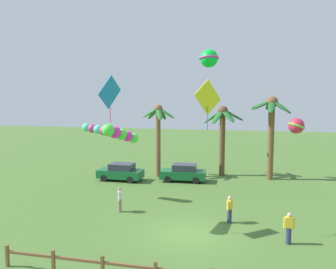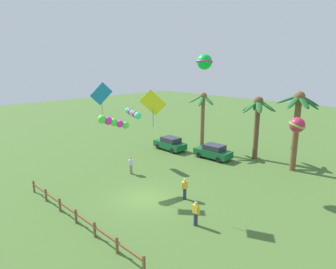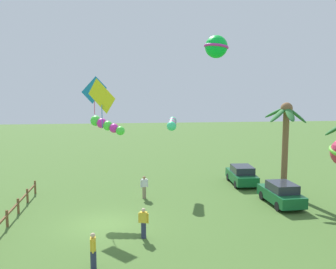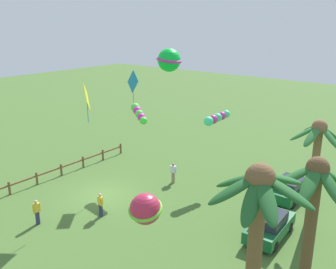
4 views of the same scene
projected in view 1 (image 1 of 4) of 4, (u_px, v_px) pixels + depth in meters
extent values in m
plane|color=#476B2D|center=(187.00, 234.00, 18.50)|extent=(120.00, 120.00, 0.00)
cylinder|color=brown|center=(158.00, 143.00, 31.67)|extent=(0.45, 0.45, 6.23)
ellipsoid|color=#2D7033|center=(166.00, 113.00, 31.10)|extent=(1.73, 0.73, 1.11)
ellipsoid|color=#2D7033|center=(162.00, 114.00, 32.00)|extent=(0.88, 1.62, 1.32)
ellipsoid|color=#2D7033|center=(153.00, 113.00, 31.95)|extent=(1.57, 1.38, 1.25)
ellipsoid|color=#2D7033|center=(150.00, 113.00, 30.93)|extent=(1.55, 1.59, 1.04)
ellipsoid|color=#2D7033|center=(159.00, 114.00, 30.64)|extent=(1.08, 1.70, 1.21)
sphere|color=brown|center=(158.00, 109.00, 31.34)|extent=(0.85, 0.85, 0.85)
cylinder|color=brown|center=(271.00, 141.00, 30.49)|extent=(0.55, 0.55, 6.86)
ellipsoid|color=#1E5623|center=(282.00, 107.00, 30.14)|extent=(1.89, 0.92, 1.34)
ellipsoid|color=#1E5623|center=(280.00, 106.00, 30.56)|extent=(1.82, 1.66, 1.17)
ellipsoid|color=#1E5623|center=(270.00, 105.00, 31.06)|extent=(0.86, 2.01, 1.08)
ellipsoid|color=#1E5623|center=(261.00, 104.00, 30.72)|extent=(2.04, 1.35, 0.93)
ellipsoid|color=#1E5623|center=(262.00, 105.00, 30.04)|extent=(2.04, 1.20, 1.03)
ellipsoid|color=#1E5623|center=(271.00, 106.00, 29.33)|extent=(0.75, 1.93, 1.21)
ellipsoid|color=#1E5623|center=(281.00, 106.00, 29.44)|extent=(1.81, 1.68, 1.18)
sphere|color=brown|center=(272.00, 102.00, 30.12)|extent=(1.04, 1.04, 1.04)
cylinder|color=brown|center=(222.00, 143.00, 32.09)|extent=(0.51, 0.51, 6.02)
ellipsoid|color=#236028|center=(233.00, 115.00, 31.64)|extent=(2.01, 0.68, 1.21)
ellipsoid|color=#236028|center=(228.00, 116.00, 32.42)|extent=(1.52, 1.90, 1.41)
ellipsoid|color=#236028|center=(217.00, 116.00, 32.55)|extent=(1.64, 1.76, 1.51)
ellipsoid|color=#236028|center=(213.00, 116.00, 31.97)|extent=(1.87, 0.68, 1.47)
ellipsoid|color=#236028|center=(218.00, 117.00, 31.17)|extent=(1.39, 1.92, 1.44)
ellipsoid|color=#236028|center=(228.00, 116.00, 30.96)|extent=(1.62, 1.94, 1.27)
sphere|color=brown|center=(223.00, 111.00, 31.76)|extent=(0.98, 0.98, 0.98)
cube|color=brown|center=(7.00, 256.00, 14.88)|extent=(0.12, 0.12, 0.95)
cube|color=brown|center=(53.00, 261.00, 14.39)|extent=(0.12, 0.12, 0.95)
cube|color=brown|center=(103.00, 267.00, 13.89)|extent=(0.12, 0.12, 0.95)
cube|color=brown|center=(155.00, 269.00, 13.38)|extent=(13.31, 0.09, 0.11)
cube|color=#145B2D|center=(183.00, 174.00, 30.08)|extent=(3.98, 1.89, 0.70)
cube|color=#282D38|center=(185.00, 167.00, 29.99)|extent=(2.10, 1.60, 0.56)
cylinder|color=black|center=(168.00, 179.00, 29.56)|extent=(0.61, 0.21, 0.60)
cylinder|color=black|center=(171.00, 175.00, 31.09)|extent=(0.61, 0.21, 0.60)
cylinder|color=black|center=(196.00, 180.00, 29.13)|extent=(0.61, 0.21, 0.60)
cylinder|color=black|center=(198.00, 176.00, 30.66)|extent=(0.61, 0.21, 0.60)
cube|color=#145B2D|center=(120.00, 174.00, 30.38)|extent=(3.95, 1.82, 0.70)
cube|color=#282D38|center=(122.00, 167.00, 30.28)|extent=(2.07, 1.56, 0.56)
cylinder|color=black|center=(104.00, 178.00, 29.97)|extent=(0.61, 0.20, 0.60)
cylinder|color=black|center=(111.00, 174.00, 31.47)|extent=(0.61, 0.20, 0.60)
cylinder|color=black|center=(130.00, 180.00, 29.35)|extent=(0.61, 0.20, 0.60)
cylinder|color=black|center=(136.00, 176.00, 30.86)|extent=(0.61, 0.20, 0.60)
cylinder|color=#2D3351|center=(229.00, 216.00, 20.09)|extent=(0.26, 0.26, 0.84)
cube|color=yellow|center=(230.00, 204.00, 20.02)|extent=(0.33, 0.43, 0.54)
sphere|color=beige|center=(230.00, 198.00, 19.98)|extent=(0.21, 0.21, 0.21)
cylinder|color=yellow|center=(231.00, 204.00, 20.22)|extent=(0.09, 0.09, 0.52)
cylinder|color=yellow|center=(228.00, 206.00, 19.83)|extent=(0.09, 0.09, 0.52)
cylinder|color=gray|center=(120.00, 205.00, 22.03)|extent=(0.26, 0.26, 0.84)
cube|color=silver|center=(120.00, 195.00, 21.95)|extent=(0.31, 0.42, 0.54)
sphere|color=#A37556|center=(119.00, 189.00, 21.91)|extent=(0.21, 0.21, 0.21)
cylinder|color=silver|center=(120.00, 195.00, 22.19)|extent=(0.09, 0.09, 0.52)
cylinder|color=silver|center=(119.00, 197.00, 21.73)|extent=(0.09, 0.09, 0.52)
cylinder|color=#2D3351|center=(289.00, 236.00, 17.19)|extent=(0.26, 0.26, 0.84)
cube|color=yellow|center=(289.00, 222.00, 17.11)|extent=(0.39, 0.25, 0.54)
sphere|color=beige|center=(289.00, 215.00, 17.07)|extent=(0.21, 0.21, 0.21)
cylinder|color=yellow|center=(294.00, 224.00, 17.08)|extent=(0.09, 0.09, 0.52)
cylinder|color=yellow|center=(284.00, 223.00, 17.16)|extent=(0.09, 0.09, 0.52)
cube|color=yellow|center=(208.00, 97.00, 17.63)|extent=(1.22, 1.44, 1.81)
cylinder|color=blue|center=(207.00, 118.00, 17.74)|extent=(0.04, 0.04, 1.20)
sphere|color=#B92644|center=(296.00, 126.00, 26.30)|extent=(1.20, 1.20, 1.20)
torus|color=#63CF32|center=(296.00, 126.00, 26.30)|extent=(1.63, 1.64, 0.55)
cube|color=#197BB4|center=(110.00, 92.00, 17.97)|extent=(0.60, 1.67, 1.76)
cylinder|color=#D4295C|center=(110.00, 111.00, 18.08)|extent=(0.04, 0.04, 1.15)
sphere|color=#42EF9A|center=(110.00, 132.00, 23.90)|extent=(0.70, 0.70, 0.70)
sphere|color=#C5378F|center=(104.00, 131.00, 24.09)|extent=(0.68, 0.68, 0.68)
sphere|color=#42EF9A|center=(98.00, 130.00, 24.27)|extent=(0.65, 0.65, 0.65)
sphere|color=#C5378F|center=(92.00, 128.00, 24.45)|extent=(0.62, 0.62, 0.62)
sphere|color=#42EF9A|center=(86.00, 127.00, 24.64)|extent=(0.59, 0.59, 0.59)
sphere|color=#0BCB35|center=(209.00, 58.00, 23.45)|extent=(1.23, 1.23, 1.23)
torus|color=#C12EA2|center=(209.00, 58.00, 23.45)|extent=(1.78, 1.79, 0.31)
sphere|color=#4AEE40|center=(108.00, 130.00, 18.26)|extent=(0.68, 0.68, 0.68)
sphere|color=#E82DBA|center=(115.00, 132.00, 18.61)|extent=(0.65, 0.65, 0.65)
sphere|color=#4AEE40|center=(121.00, 134.00, 18.97)|extent=(0.63, 0.63, 0.63)
sphere|color=#E82DBA|center=(128.00, 136.00, 19.32)|extent=(0.60, 0.60, 0.60)
sphere|color=#4AEE40|center=(134.00, 138.00, 19.68)|extent=(0.57, 0.57, 0.57)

